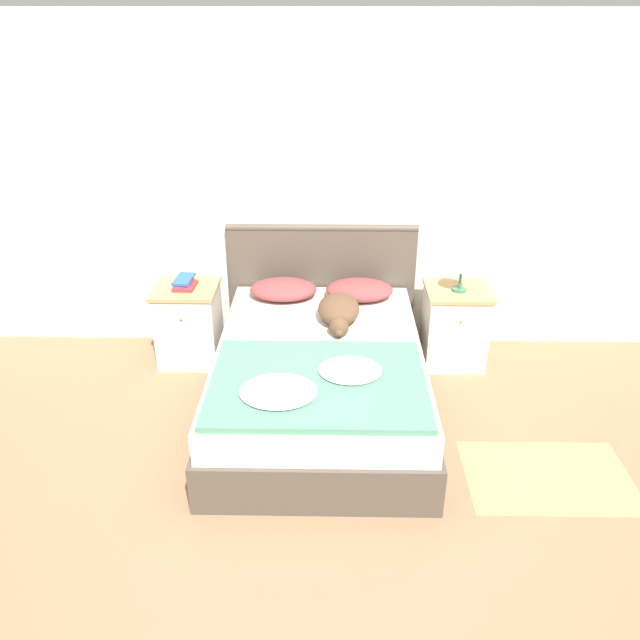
% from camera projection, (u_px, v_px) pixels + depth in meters
% --- Properties ---
extents(ground_plane, '(16.00, 16.00, 0.00)m').
position_uv_depth(ground_plane, '(308.00, 521.00, 3.48)').
color(ground_plane, '#896647').
extents(wall_back, '(9.00, 0.06, 2.55)m').
position_uv_depth(wall_back, '(316.00, 192.00, 4.79)').
color(wall_back, silver).
rests_on(wall_back, ground_plane).
extents(bed, '(1.42, 2.00, 0.53)m').
position_uv_depth(bed, '(319.00, 381.00, 4.28)').
color(bed, '#4C4238').
rests_on(bed, ground_plane).
extents(headboard, '(1.50, 0.06, 1.04)m').
position_uv_depth(headboard, '(322.00, 283.00, 5.06)').
color(headboard, '#4C4238').
rests_on(headboard, ground_plane).
extents(nightstand_left, '(0.49, 0.46, 0.63)m').
position_uv_depth(nightstand_left, '(189.00, 323.00, 4.91)').
color(nightstand_left, silver).
rests_on(nightstand_left, ground_plane).
extents(nightstand_right, '(0.49, 0.46, 0.63)m').
position_uv_depth(nightstand_right, '(454.00, 326.00, 4.88)').
color(nightstand_right, silver).
rests_on(nightstand_right, ground_plane).
extents(pillow_left, '(0.52, 0.36, 0.14)m').
position_uv_depth(pillow_left, '(283.00, 289.00, 4.81)').
color(pillow_left, brown).
rests_on(pillow_left, bed).
extents(pillow_right, '(0.52, 0.36, 0.14)m').
position_uv_depth(pillow_right, '(359.00, 290.00, 4.80)').
color(pillow_right, brown).
rests_on(pillow_right, bed).
extents(quilt, '(1.29, 0.97, 0.07)m').
position_uv_depth(quilt, '(316.00, 383.00, 3.72)').
color(quilt, '#4C8466').
rests_on(quilt, bed).
extents(dog, '(0.30, 0.61, 0.18)m').
position_uv_depth(dog, '(339.00, 311.00, 4.45)').
color(dog, brown).
rests_on(dog, bed).
extents(book_stack, '(0.17, 0.24, 0.07)m').
position_uv_depth(book_stack, '(184.00, 283.00, 4.75)').
color(book_stack, '#AD2D28').
rests_on(book_stack, nightstand_left).
extents(table_lamp, '(0.20, 0.20, 0.33)m').
position_uv_depth(table_lamp, '(462.00, 260.00, 4.60)').
color(table_lamp, '#336B4C').
rests_on(table_lamp, nightstand_right).
extents(rug, '(1.00, 0.66, 0.00)m').
position_uv_depth(rug, '(548.00, 477.00, 3.80)').
color(rug, tan).
rests_on(rug, ground_plane).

